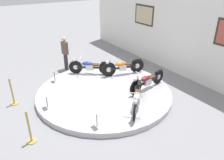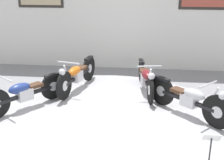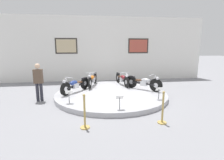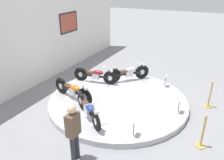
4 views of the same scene
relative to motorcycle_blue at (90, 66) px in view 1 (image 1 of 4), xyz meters
name	(u,v)px [view 1 (image 1 of 4)]	position (x,y,z in m)	size (l,w,h in m)	color
ground_plane	(104,94)	(1.67, -0.25, -0.56)	(60.00, 60.00, 0.00)	gray
display_platform	(104,92)	(1.67, -0.25, -0.47)	(5.17, 5.17, 0.19)	#ADADB2
back_wall	(181,28)	(1.67, 3.74, 1.57)	(14.00, 0.22, 4.25)	white
motorcycle_blue	(90,66)	(0.00, 0.00, 0.00)	(1.23, 1.59, 0.78)	black
motorcycle_orange	(122,66)	(0.85, 1.18, 0.02)	(0.63, 1.95, 0.80)	black
motorcycle_maroon	(147,80)	(2.49, 1.18, 0.00)	(0.54, 1.94, 0.78)	black
motorcycle_silver	(137,98)	(3.34, 0.01, 0.02)	(1.46, 1.43, 0.80)	black
info_placard_front_left	(54,73)	(-0.12, -1.58, 0.00)	(0.26, 0.11, 0.51)	#333338
info_placard_front_centre	(46,98)	(1.67, -2.48, 0.00)	(0.26, 0.11, 0.51)	#333338
info_placard_front_right	(97,116)	(3.47, -1.58, 0.00)	(0.26, 0.11, 0.51)	#333338
visitor_standing	(65,51)	(-1.48, -0.52, 0.36)	(0.36, 0.22, 1.63)	#2D2D38
stanchion_post_left_of_entry	(13,96)	(0.49, -3.35, -0.22)	(0.28, 0.28, 1.02)	tan
stanchion_post_right_of_entry	(30,132)	(2.85, -3.35, -0.22)	(0.28, 0.28, 1.02)	tan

